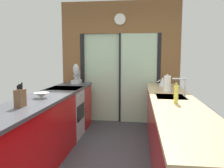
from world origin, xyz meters
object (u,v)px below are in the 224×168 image
at_px(knife_block, 20,98).
at_px(soap_bottle, 176,94).
at_px(oven_range, 66,113).
at_px(paper_towel_roll, 167,84).
at_px(stand_mixer, 76,76).
at_px(kettle, 163,81).
at_px(mixing_bowl, 42,95).

bearing_deg(knife_block, soap_bottle, 13.32).
xyz_separation_m(oven_range, soap_bottle, (1.80, -1.19, 0.58)).
height_order(soap_bottle, paper_towel_roll, paper_towel_roll).
height_order(oven_range, stand_mixer, stand_mixer).
height_order(knife_block, kettle, knife_block).
distance_m(soap_bottle, paper_towel_roll, 0.94).
height_order(stand_mixer, soap_bottle, stand_mixer).
height_order(mixing_bowl, kettle, kettle).
xyz_separation_m(oven_range, paper_towel_roll, (1.80, -0.26, 0.59)).
height_order(stand_mixer, kettle, stand_mixer).
bearing_deg(soap_bottle, kettle, 89.93).
distance_m(knife_block, paper_towel_roll, 2.24).
relative_size(kettle, soap_bottle, 0.90).
distance_m(mixing_bowl, knife_block, 0.57).
bearing_deg(knife_block, oven_range, 90.66).
bearing_deg(kettle, oven_range, -164.38).
bearing_deg(stand_mixer, oven_range, -91.50).
relative_size(mixing_bowl, paper_towel_roll, 0.72).
xyz_separation_m(mixing_bowl, kettle, (1.78, 1.55, 0.05)).
bearing_deg(oven_range, mixing_bowl, -88.99).
bearing_deg(paper_towel_roll, oven_range, 171.89).
bearing_deg(mixing_bowl, soap_bottle, -4.67).
distance_m(oven_range, kettle, 1.95).
xyz_separation_m(stand_mixer, kettle, (1.78, -0.20, -0.07)).
distance_m(stand_mixer, kettle, 1.80).
bearing_deg(kettle, mixing_bowl, -138.99).
distance_m(oven_range, paper_towel_roll, 1.91).
height_order(mixing_bowl, knife_block, knife_block).
xyz_separation_m(oven_range, knife_block, (0.02, -1.61, 0.57)).
height_order(oven_range, mixing_bowl, mixing_bowl).
relative_size(mixing_bowl, soap_bottle, 0.77).
bearing_deg(soap_bottle, paper_towel_roll, 90.00).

